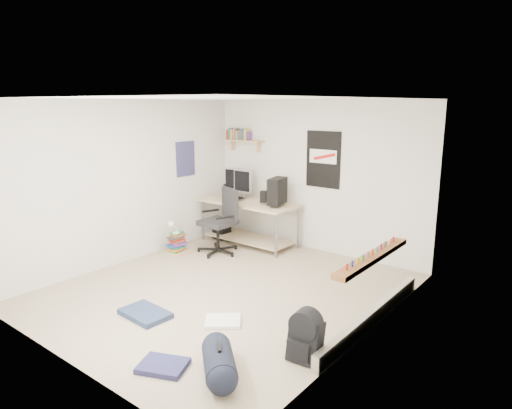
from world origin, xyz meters
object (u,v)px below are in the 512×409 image
Objects in this scene: duffel_bag at (219,362)px; book_stack at (177,243)px; backpack at (306,341)px; desk at (249,224)px; office_chair at (218,224)px.

book_stack is (-2.98, 2.18, 0.01)m from duffel_bag.
desk is at bearing 131.30° from backpack.
office_chair is 3.46m from backpack.
desk reaches higher than backpack.
backpack is (2.89, -1.87, -0.29)m from office_chair.
office_chair is 0.78m from book_stack.
duffel_bag is at bearing -46.12° from desk.
desk is 4.26× the size of backpack.
book_stack is at bearing -122.47° from office_chair.
office_chair reaches higher than desk.
desk is 4.00× the size of book_stack.
office_chair is at bearing 141.01° from backpack.
office_chair reaches higher than duffel_bag.
desk is 1.31m from book_stack.
backpack is 0.87m from duffel_bag.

